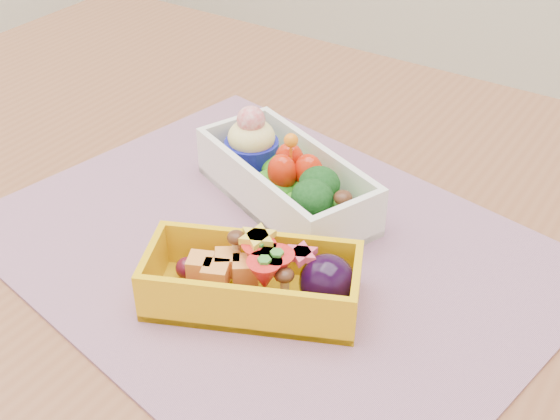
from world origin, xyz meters
The scene contains 4 objects.
table centered at (0.00, 0.00, 0.65)m, with size 1.20×0.80×0.75m.
placemat centered at (-0.03, -0.01, 0.75)m, with size 0.45×0.34×0.00m, color #A47183.
bento_white centered at (-0.06, 0.06, 0.78)m, with size 0.19×0.14×0.07m.
bento_yellow centered at (0.00, -0.07, 0.77)m, with size 0.17×0.13×0.05m.
Camera 1 is at (0.23, -0.39, 1.12)m, focal length 46.46 mm.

